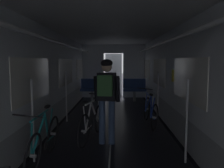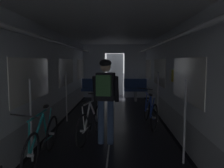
{
  "view_description": "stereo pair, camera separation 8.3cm",
  "coord_description": "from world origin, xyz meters",
  "px_view_note": "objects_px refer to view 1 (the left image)",
  "views": [
    {
      "loc": [
        0.1,
        -1.61,
        1.69
      ],
      "look_at": [
        0.0,
        4.87,
        1.04
      ],
      "focal_mm": 36.85,
      "sensor_mm": 36.0,
      "label": 1
    },
    {
      "loc": [
        0.19,
        -1.6,
        1.69
      ],
      "look_at": [
        0.0,
        4.87,
        1.04
      ],
      "focal_mm": 36.85,
      "sensor_mm": 36.0,
      "label": 2
    }
  ],
  "objects_px": {
    "bench_seat_far_right": "(134,88)",
    "bicycle_blue": "(150,111)",
    "bench_seat_far_left": "(92,88)",
    "bicycle_teal": "(44,140)",
    "bicycle_white_in_aisle": "(92,122)",
    "person_cyclist_aisle": "(107,92)"
  },
  "relations": [
    {
      "from": "bench_seat_far_right",
      "to": "bicycle_blue",
      "type": "xyz_separation_m",
      "value": [
        0.12,
        -3.73,
        -0.19
      ]
    },
    {
      "from": "bench_seat_far_left",
      "to": "bicycle_teal",
      "type": "height_order",
      "value": "bench_seat_far_left"
    },
    {
      "from": "bench_seat_far_right",
      "to": "bicycle_white_in_aisle",
      "type": "relative_size",
      "value": 0.59
    },
    {
      "from": "bench_seat_far_right",
      "to": "person_cyclist_aisle",
      "type": "bearing_deg",
      "value": -100.78
    },
    {
      "from": "bench_seat_far_right",
      "to": "bicycle_blue",
      "type": "relative_size",
      "value": 0.58
    },
    {
      "from": "person_cyclist_aisle",
      "to": "bicycle_white_in_aisle",
      "type": "relative_size",
      "value": 1.04
    },
    {
      "from": "bench_seat_far_left",
      "to": "person_cyclist_aisle",
      "type": "bearing_deg",
      "value": -80.86
    },
    {
      "from": "bench_seat_far_right",
      "to": "bicycle_blue",
      "type": "height_order",
      "value": "same"
    },
    {
      "from": "bench_seat_far_right",
      "to": "bicycle_white_in_aisle",
      "type": "bearing_deg",
      "value": -105.03
    },
    {
      "from": "bench_seat_far_left",
      "to": "bicycle_blue",
      "type": "distance_m",
      "value": 4.19
    },
    {
      "from": "bench_seat_far_right",
      "to": "person_cyclist_aisle",
      "type": "relative_size",
      "value": 0.57
    },
    {
      "from": "person_cyclist_aisle",
      "to": "bicycle_white_in_aisle",
      "type": "bearing_deg",
      "value": 140.83
    },
    {
      "from": "bench_seat_far_left",
      "to": "bench_seat_far_right",
      "type": "distance_m",
      "value": 1.8
    },
    {
      "from": "bench_seat_far_right",
      "to": "bench_seat_far_left",
      "type": "bearing_deg",
      "value": 180.0
    },
    {
      "from": "bicycle_teal",
      "to": "bench_seat_far_right",
      "type": "bearing_deg",
      "value": 71.78
    },
    {
      "from": "bicycle_teal",
      "to": "bicycle_white_in_aisle",
      "type": "relative_size",
      "value": 1.02
    },
    {
      "from": "bench_seat_far_left",
      "to": "bicycle_teal",
      "type": "distance_m",
      "value": 6.01
    },
    {
      "from": "bench_seat_far_right",
      "to": "bicycle_white_in_aisle",
      "type": "distance_m",
      "value": 5.03
    },
    {
      "from": "bench_seat_far_left",
      "to": "bicycle_teal",
      "type": "xyz_separation_m",
      "value": [
        -0.18,
        -6.01,
        -0.19
      ]
    },
    {
      "from": "bench_seat_far_left",
      "to": "bicycle_blue",
      "type": "height_order",
      "value": "same"
    },
    {
      "from": "bench_seat_far_left",
      "to": "person_cyclist_aisle",
      "type": "height_order",
      "value": "person_cyclist_aisle"
    },
    {
      "from": "bicycle_blue",
      "to": "person_cyclist_aisle",
      "type": "bearing_deg",
      "value": -127.99
    }
  ]
}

